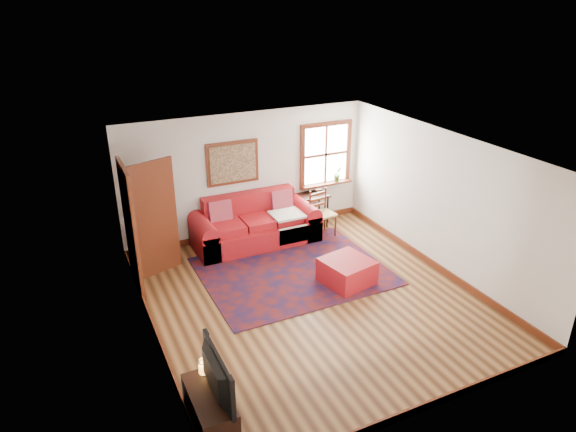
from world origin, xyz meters
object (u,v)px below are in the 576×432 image
side_table (313,200)px  ladder_back_chair (321,211)px  media_cabinet (210,411)px  red_leather_sofa (255,228)px  red_ottoman (347,272)px

side_table → ladder_back_chair: bearing=-97.6°
ladder_back_chair → media_cabinet: size_ratio=1.04×
ladder_back_chair → media_cabinet: bearing=-132.2°
red_leather_sofa → side_table: red_leather_sofa is taller
red_leather_sofa → red_ottoman: bearing=-68.6°
red_leather_sofa → ladder_back_chair: size_ratio=2.56×
red_ottoman → media_cabinet: size_ratio=0.83×
side_table → ladder_back_chair: (-0.06, -0.46, -0.07)m
red_leather_sofa → media_cabinet: 4.75m
red_leather_sofa → side_table: (1.40, 0.21, 0.27)m
red_ottoman → side_table: (0.58, 2.32, 0.37)m
ladder_back_chair → media_cabinet: (-3.57, -3.94, -0.26)m
red_ottoman → ladder_back_chair: ladder_back_chair is taller
side_table → media_cabinet: size_ratio=0.78×
red_ottoman → media_cabinet: media_cabinet is taller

